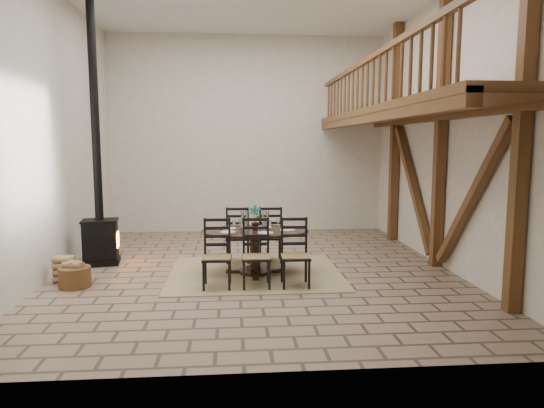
{
  "coord_description": "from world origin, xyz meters",
  "views": [
    {
      "loc": [
        -0.4,
        -8.61,
        2.29
      ],
      "look_at": [
        0.33,
        0.4,
        1.15
      ],
      "focal_mm": 32.0,
      "sensor_mm": 36.0,
      "label": 1
    }
  ],
  "objects": [
    {
      "name": "wood_stove",
      "position": [
        -2.91,
        0.65,
        1.12
      ],
      "size": [
        0.73,
        0.6,
        5.0
      ],
      "rotation": [
        0.0,
        0.0,
        0.14
      ],
      "color": "black",
      "rests_on": "ground"
    },
    {
      "name": "rug",
      "position": [
        -0.02,
        -0.28,
        0.01
      ],
      "size": [
        3.0,
        2.5,
        0.02
      ],
      "primitive_type": "cube",
      "color": "tan",
      "rests_on": "ground"
    },
    {
      "name": "dining_table",
      "position": [
        -0.02,
        -0.39,
        0.42
      ],
      "size": [
        1.91,
        2.13,
        1.21
      ],
      "rotation": [
        0.0,
        0.0,
        -0.02
      ],
      "color": "black",
      "rests_on": "ground"
    },
    {
      "name": "log_stack",
      "position": [
        -3.19,
        -0.55,
        0.22
      ],
      "size": [
        0.35,
        0.26,
        0.44
      ],
      "rotation": [
        0.0,
        0.0,
        -0.13
      ],
      "color": "#9D8258",
      "rests_on": "ground"
    },
    {
      "name": "ground",
      "position": [
        0.0,
        0.0,
        0.0
      ],
      "size": [
        8.0,
        8.0,
        0.0
      ],
      "primitive_type": "plane",
      "color": "#8A735C",
      "rests_on": "ground"
    },
    {
      "name": "room_shell",
      "position": [
        1.19,
        0.0,
        3.01
      ],
      "size": [
        7.02,
        8.02,
        5.01
      ],
      "color": "silver",
      "rests_on": "ground"
    },
    {
      "name": "log_basket",
      "position": [
        -2.94,
        -0.84,
        0.18
      ],
      "size": [
        0.5,
        0.5,
        0.41
      ],
      "rotation": [
        0.0,
        0.0,
        0.26
      ],
      "color": "brown",
      "rests_on": "ground"
    }
  ]
}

